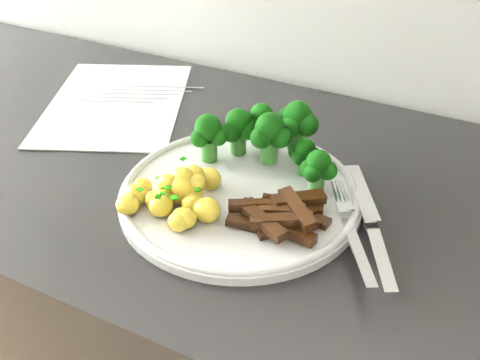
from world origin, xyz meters
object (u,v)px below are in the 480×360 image
object	(u,v)px
broccoli	(269,133)
potatoes	(178,194)
fork	(353,234)
knife	(374,237)
plate	(240,193)
beef_strips	(282,215)
recipe_paper	(116,103)

from	to	relation	value
broccoli	potatoes	xyz separation A→B (m)	(-0.06, -0.14, -0.03)
fork	knife	size ratio (longest dim) A/B	0.82
plate	beef_strips	xyz separation A→B (m)	(0.07, -0.03, 0.01)
broccoli	knife	bearing A→B (deg)	-26.22
potatoes	knife	distance (m)	0.24
beef_strips	fork	world-z (taller)	beef_strips
recipe_paper	plate	bearing A→B (deg)	-25.07
potatoes	broccoli	bearing A→B (deg)	67.19
potatoes	fork	xyz separation A→B (m)	(0.21, 0.03, -0.01)
beef_strips	knife	bearing A→B (deg)	14.55
potatoes	beef_strips	world-z (taller)	potatoes
plate	beef_strips	size ratio (longest dim) A/B	2.61
potatoes	recipe_paper	bearing A→B (deg)	141.23
recipe_paper	fork	world-z (taller)	fork
plate	knife	xyz separation A→B (m)	(0.18, -0.01, -0.00)
beef_strips	knife	world-z (taller)	beef_strips
plate	recipe_paper	bearing A→B (deg)	154.93
recipe_paper	fork	distance (m)	0.50
potatoes	fork	world-z (taller)	potatoes
beef_strips	fork	bearing A→B (deg)	5.37
fork	knife	distance (m)	0.03
recipe_paper	plate	world-z (taller)	plate
plate	knife	distance (m)	0.18
plate	potatoes	xyz separation A→B (m)	(-0.06, -0.06, 0.02)
potatoes	fork	bearing A→B (deg)	9.04
recipe_paper	broccoli	bearing A→B (deg)	-11.53
broccoli	potatoes	distance (m)	0.15
recipe_paper	plate	size ratio (longest dim) A/B	1.20
fork	recipe_paper	bearing A→B (deg)	160.05
beef_strips	potatoes	bearing A→B (deg)	-168.57
broccoli	beef_strips	bearing A→B (deg)	-58.56
recipe_paper	broccoli	xyz separation A→B (m)	(0.31, -0.06, 0.06)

